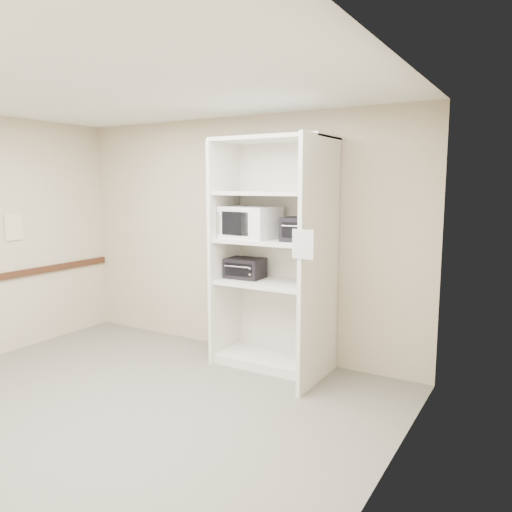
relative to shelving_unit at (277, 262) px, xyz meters
The scene contains 10 objects.
floor 2.15m from the shelving_unit, 111.36° to the right, with size 4.50×4.00×0.01m, color #635F53.
ceiling 2.41m from the shelving_unit, 111.36° to the right, with size 4.50×4.00×0.01m, color white.
wall_back 0.76m from the shelving_unit, 155.96° to the left, with size 4.50×0.02×2.70m, color beige.
wall_right 2.34m from the shelving_unit, 47.07° to the right, with size 0.02×4.00×2.70m, color beige.
shelving_unit is the anchor object (origin of this frame).
microwave 0.51m from the shelving_unit, behind, with size 0.56×0.43×0.34m, color white.
toaster_oven_upper 0.47m from the shelving_unit, ahead, with size 0.42×0.32×0.24m, color black.
toaster_oven_lower 0.43m from the shelving_unit, behind, with size 0.40×0.30×0.22m, color black.
paper_sign 0.91m from the shelving_unit, 46.83° to the right, with size 0.20×0.01×0.25m, color white.
wall_poster 3.10m from the shelving_unit, 160.50° to the right, with size 0.01×0.22×0.31m, color silver.
Camera 1 is at (3.10, -2.85, 1.94)m, focal length 35.00 mm.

